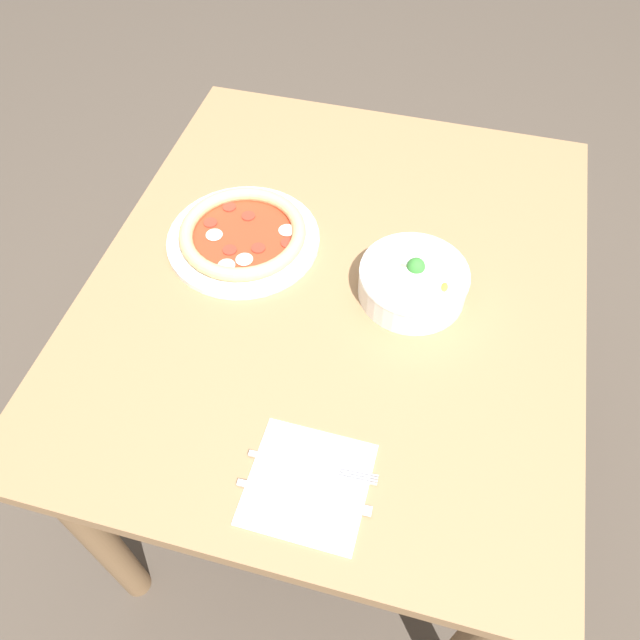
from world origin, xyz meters
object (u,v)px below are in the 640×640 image
object	(u,v)px
fork	(311,466)
bowl	(413,279)
knife	(298,495)
pizza	(243,235)

from	to	relation	value
fork	bowl	bearing A→B (deg)	75.11
bowl	knife	size ratio (longest dim) A/B	0.98
fork	knife	world-z (taller)	same
fork	knife	size ratio (longest dim) A/B	0.99
pizza	knife	bearing A→B (deg)	27.56
pizza	fork	bearing A→B (deg)	30.87
pizza	knife	distance (m)	0.51
bowl	pizza	bearing A→B (deg)	-97.17
pizza	bowl	xyz separation A→B (m)	(0.04, 0.33, 0.02)
bowl	fork	bearing A→B (deg)	-12.93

